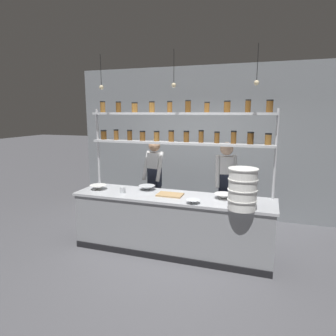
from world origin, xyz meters
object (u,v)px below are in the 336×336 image
at_px(spice_shelf_unit, 179,131).
at_px(prep_bowl_center_front, 224,196).
at_px(chef_center, 225,184).
at_px(prep_bowl_center_back, 147,188).
at_px(serving_cup_front, 123,190).
at_px(cutting_board, 170,195).
at_px(prep_bowl_near_right, 193,202).
at_px(prep_bowl_near_left, 98,187).
at_px(container_stack, 243,189).
at_px(chef_left, 154,178).

relative_size(spice_shelf_unit, prep_bowl_center_front, 10.74).
xyz_separation_m(chef_center, prep_bowl_center_back, (-1.24, -0.50, -0.04)).
xyz_separation_m(spice_shelf_unit, serving_cup_front, (-0.82, -0.42, -0.94)).
height_order(cutting_board, prep_bowl_near_right, prep_bowl_near_right).
bearing_deg(serving_cup_front, spice_shelf_unit, 26.84).
distance_m(spice_shelf_unit, prep_bowl_near_right, 1.21).
bearing_deg(cutting_board, prep_bowl_near_left, -178.33).
height_order(container_stack, serving_cup_front, container_stack).
bearing_deg(prep_bowl_center_front, prep_bowl_near_right, -134.71).
relative_size(cutting_board, serving_cup_front, 4.13).
height_order(chef_left, serving_cup_front, chef_left).
relative_size(spice_shelf_unit, prep_bowl_near_right, 14.60).
relative_size(chef_center, prep_bowl_near_left, 6.11).
bearing_deg(chef_left, chef_center, 3.10).
relative_size(prep_bowl_center_back, serving_cup_front, 2.87).
height_order(cutting_board, prep_bowl_near_left, prep_bowl_near_left).
distance_m(chef_center, container_stack, 1.10).
bearing_deg(prep_bowl_near_left, container_stack, -6.88).
height_order(cutting_board, serving_cup_front, serving_cup_front).
xyz_separation_m(spice_shelf_unit, prep_bowl_center_front, (0.78, -0.23, -0.95)).
height_order(chef_left, prep_bowl_center_back, chef_left).
xyz_separation_m(prep_bowl_near_left, prep_bowl_near_right, (1.72, -0.25, -0.01)).
relative_size(chef_center, prep_bowl_near_right, 8.26).
bearing_deg(cutting_board, spice_shelf_unit, 82.88).
height_order(spice_shelf_unit, cutting_board, spice_shelf_unit).
distance_m(prep_bowl_center_front, prep_bowl_center_back, 1.30).
distance_m(cutting_board, prep_bowl_near_right, 0.53).
xyz_separation_m(chef_center, serving_cup_front, (-1.55, -0.78, -0.03)).
xyz_separation_m(chef_center, cutting_board, (-0.77, -0.69, -0.07)).
distance_m(prep_bowl_center_back, serving_cup_front, 0.42).
bearing_deg(prep_bowl_near_left, cutting_board, 1.67).
bearing_deg(serving_cup_front, chef_left, 77.26).
bearing_deg(spice_shelf_unit, prep_bowl_center_front, -16.24).
bearing_deg(container_stack, spice_shelf_unit, 149.22).
height_order(spice_shelf_unit, container_stack, spice_shelf_unit).
relative_size(spice_shelf_unit, prep_bowl_near_left, 10.80).
xyz_separation_m(cutting_board, prep_bowl_center_back, (-0.47, 0.19, 0.03)).
bearing_deg(chef_center, prep_bowl_near_right, -121.25).
distance_m(prep_bowl_center_front, prep_bowl_near_right, 0.54).
relative_size(cutting_board, prep_bowl_center_front, 1.41).
relative_size(spice_shelf_unit, prep_bowl_center_back, 10.94).
relative_size(container_stack, prep_bowl_center_back, 2.02).
relative_size(prep_bowl_center_front, serving_cup_front, 2.92).
relative_size(chef_center, prep_bowl_center_back, 6.19).
bearing_deg(prep_bowl_center_front, chef_center, 95.36).
bearing_deg(cutting_board, serving_cup_front, -173.16).
bearing_deg(prep_bowl_center_back, chef_left, 99.47).
bearing_deg(prep_bowl_near_left, serving_cup_front, -6.59).
relative_size(prep_bowl_near_left, prep_bowl_near_right, 1.35).
height_order(chef_left, prep_bowl_near_right, chef_left).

